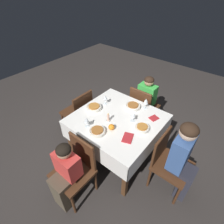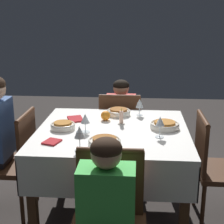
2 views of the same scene
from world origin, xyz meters
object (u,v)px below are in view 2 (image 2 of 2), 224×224
person_child_red (121,119)px  bowl_north (63,126)px  orange_fruit (106,116)px  bowl_west (105,142)px  bowl_east (119,112)px  napkin_spare_side (52,142)px  bowl_south (165,125)px  wine_glass_north (85,119)px  chair_west (108,219)px  napkin_red_folded (76,119)px  wine_glass_west (79,133)px  dining_table (113,141)px  candle_centerpiece (121,118)px  chair_north (13,158)px  chair_south (217,164)px  wine_glass_south (160,122)px  wine_glass_east (140,104)px  chair_east (120,129)px

person_child_red → bowl_north: person_child_red is taller
orange_fruit → bowl_west: bearing=-175.2°
bowl_east → napkin_spare_side: size_ratio=1.46×
bowl_north → bowl_south: (0.07, -0.78, -0.00)m
wine_glass_north → orange_fruit: 0.34m
chair_west → napkin_red_folded: (1.00, 0.36, 0.27)m
wine_glass_west → bowl_south: wine_glass_west is taller
napkin_spare_side → chair_west: bearing=-137.6°
dining_table → bowl_west: bowl_west is taller
bowl_north → candle_centerpiece: (0.15, -0.44, 0.02)m
dining_table → chair_north: size_ratio=1.34×
dining_table → chair_west: 0.80m
chair_north → candle_centerpiece: 0.93m
dining_table → bowl_south: 0.42m
chair_west → wine_glass_west: (0.35, 0.21, 0.39)m
chair_south → bowl_west: (-0.35, 0.84, 0.29)m
bowl_west → candle_centerpiece: bearing=-10.9°
chair_west → bowl_south: chair_west is taller
bowl_west → bowl_south: 0.58m
wine_glass_south → candle_centerpiece: size_ratio=1.13×
chair_south → person_child_red: 1.23m
dining_table → wine_glass_west: size_ratio=6.80×
person_child_red → bowl_west: bearing=87.9°
dining_table → bowl_south: bearing=-83.1°
chair_south → wine_glass_east: bearing=58.5°
wine_glass_south → napkin_spare_side: (-0.16, 0.74, -0.11)m
person_child_red → candle_centerpiece: (-0.83, -0.04, 0.27)m
chair_west → chair_north: bearing=137.3°
wine_glass_west → bowl_south: 0.76m
dining_table → wine_glass_south: 0.43m
wine_glass_north → bowl_east: (0.47, -0.22, -0.07)m
dining_table → bowl_east: size_ratio=5.57×
dining_table → bowl_north: (-0.03, 0.38, 0.12)m
wine_glass_south → dining_table: bearing=66.9°
bowl_north → wine_glass_north: size_ratio=1.33×
wine_glass_west → orange_fruit: wine_glass_west is taller
orange_fruit → napkin_spare_side: 0.62m
wine_glass_east → candle_centerpiece: wine_glass_east is taller
bowl_north → chair_west: bearing=-151.3°
dining_table → candle_centerpiece: size_ratio=8.48×
dining_table → wine_glass_north: wine_glass_north is taller
chair_east → wine_glass_east: wine_glass_east is taller
chair_south → bowl_east: 0.92m
napkin_red_folded → bowl_north: bearing=167.7°
wine_glass_north → wine_glass_west: 0.35m
orange_fruit → bowl_east: bearing=-31.8°
chair_north → chair_east: 1.14m
bowl_east → wine_glass_north: bearing=154.7°
wine_glass_east → napkin_red_folded: bearing=107.2°
dining_table → wine_glass_north: size_ratio=8.12×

